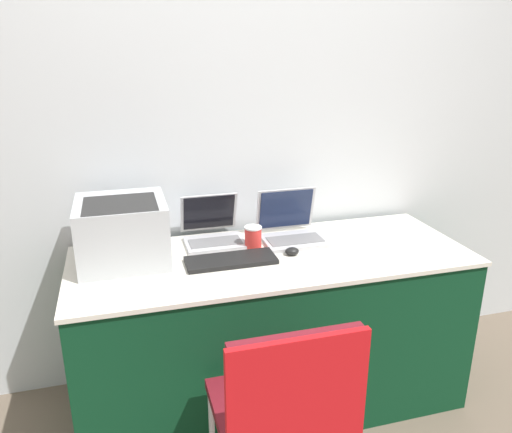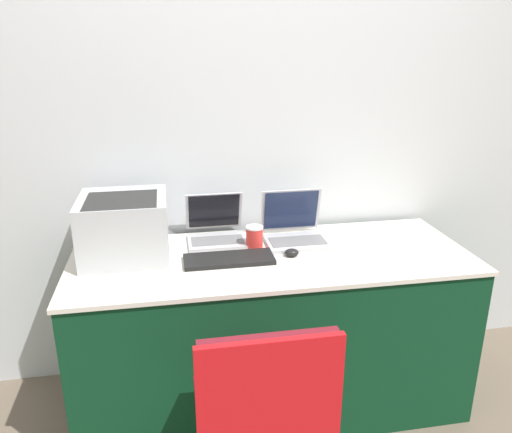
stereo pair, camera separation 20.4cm
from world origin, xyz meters
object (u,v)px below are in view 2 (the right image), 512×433
(external_keyboard, at_px, (229,259))
(mouse, at_px, (292,253))
(printer, at_px, (124,225))
(coffee_cup, at_px, (254,237))
(laptop_left, at_px, (216,230))
(chair, at_px, (263,408))
(laptop_right, at_px, (295,230))

(external_keyboard, height_order, mouse, mouse)
(printer, bearing_deg, coffee_cup, -0.86)
(laptop_left, height_order, external_keyboard, laptop_left)
(mouse, height_order, chair, chair)
(external_keyboard, height_order, coffee_cup, coffee_cup)
(printer, height_order, coffee_cup, printer)
(coffee_cup, xyz_separation_m, mouse, (0.15, -0.13, -0.04))
(mouse, distance_m, chair, 0.79)
(chair, bearing_deg, external_keyboard, 91.67)
(coffee_cup, distance_m, mouse, 0.20)
(laptop_left, bearing_deg, chair, -87.15)
(printer, bearing_deg, mouse, -10.55)
(laptop_left, relative_size, external_keyboard, 0.72)
(laptop_left, height_order, mouse, laptop_left)
(printer, xyz_separation_m, laptop_right, (0.80, 0.05, -0.10))
(laptop_left, distance_m, laptop_right, 0.39)
(printer, distance_m, laptop_left, 0.46)
(coffee_cup, relative_size, chair, 0.12)
(laptop_right, bearing_deg, external_keyboard, -150.82)
(laptop_right, bearing_deg, printer, -176.15)
(laptop_left, height_order, laptop_right, laptop_right)
(printer, distance_m, mouse, 0.77)
(laptop_left, xyz_separation_m, mouse, (0.32, -0.27, -0.03))
(laptop_left, bearing_deg, mouse, -40.28)
(external_keyboard, bearing_deg, laptop_right, 29.18)
(laptop_right, distance_m, chair, 0.99)
(external_keyboard, xyz_separation_m, mouse, (0.29, 0.00, 0.01))
(external_keyboard, bearing_deg, printer, 162.55)
(printer, relative_size, external_keyboard, 0.95)
(coffee_cup, bearing_deg, mouse, -40.72)
(printer, distance_m, coffee_cup, 0.60)
(coffee_cup, relative_size, mouse, 1.65)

